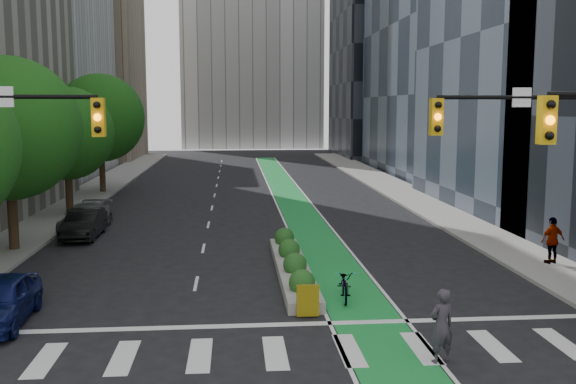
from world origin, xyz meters
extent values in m
plane|color=black|center=(0.00, 0.00, 0.00)|extent=(160.00, 160.00, 0.00)
cube|color=gray|center=(-11.80, 25.00, 0.07)|extent=(3.60, 90.00, 0.15)
cube|color=gray|center=(11.80, 25.00, 0.07)|extent=(3.60, 90.00, 0.15)
cube|color=#198E39|center=(3.00, 30.00, 0.01)|extent=(2.20, 70.00, 0.01)
cube|color=tan|center=(-20.00, 66.00, 13.00)|extent=(14.00, 16.00, 26.00)
cube|color=black|center=(20.00, 68.00, 14.00)|extent=(14.00, 18.00, 28.00)
cylinder|color=black|center=(-11.00, 12.00, 2.52)|extent=(0.44, 0.44, 5.04)
sphere|color=#124F11|center=(-11.00, 12.00, 5.58)|extent=(6.40, 6.40, 6.40)
cylinder|color=black|center=(-11.00, 22.00, 2.24)|extent=(0.44, 0.44, 4.48)
sphere|color=#124F11|center=(-11.00, 22.00, 4.96)|extent=(5.60, 5.60, 5.60)
cylinder|color=black|center=(-11.00, 32.00, 2.58)|extent=(0.44, 0.44, 5.15)
sphere|color=#124F11|center=(-11.00, 32.00, 5.70)|extent=(6.60, 6.60, 6.60)
cube|color=gold|center=(-4.70, 0.50, 6.25)|extent=(0.34, 0.28, 1.05)
sphere|color=orange|center=(-4.70, 0.34, 6.25)|extent=(0.20, 0.20, 0.20)
cube|color=white|center=(-7.17, 0.47, 6.80)|extent=(0.55, 0.04, 0.55)
cylinder|color=black|center=(7.45, 0.50, 6.80)|extent=(5.50, 0.12, 0.12)
cube|color=gold|center=(4.70, 0.50, 6.25)|extent=(0.34, 0.28, 1.05)
sphere|color=orange|center=(4.70, 0.34, 6.25)|extent=(0.20, 0.20, 0.20)
cube|color=white|center=(7.17, 0.47, 6.80)|extent=(0.55, 0.04, 0.55)
cube|color=gold|center=(5.70, -4.00, 6.25)|extent=(0.34, 0.28, 1.05)
sphere|color=orange|center=(5.70, -4.16, 6.25)|extent=(0.20, 0.20, 0.20)
cube|color=gray|center=(1.20, 7.00, 0.20)|extent=(1.20, 10.00, 0.40)
cube|color=yellow|center=(1.20, 1.80, 0.55)|extent=(0.70, 0.12, 1.00)
sphere|color=#194C19|center=(1.20, 3.50, 0.65)|extent=(0.90, 0.90, 0.90)
sphere|color=#194C19|center=(1.20, 6.00, 0.65)|extent=(0.90, 0.90, 0.90)
sphere|color=#194C19|center=(1.20, 8.50, 0.65)|extent=(0.90, 0.90, 0.90)
sphere|color=#194C19|center=(1.20, 11.00, 0.65)|extent=(0.90, 0.90, 0.90)
imported|color=gray|center=(2.68, 3.58, 0.54)|extent=(0.95, 2.13, 1.08)
imported|color=#352F39|center=(4.20, -2.00, 0.98)|extent=(0.82, 0.67, 1.96)
imported|color=#0C144B|center=(-8.13, 2.00, 0.73)|extent=(1.88, 4.35, 1.46)
imported|color=black|center=(-8.56, 14.96, 0.72)|extent=(1.56, 4.36, 1.43)
imported|color=#5C5F61|center=(-8.96, 17.08, 0.68)|extent=(2.34, 4.87, 1.37)
imported|color=gray|center=(11.92, 7.31, 1.11)|extent=(1.21, 0.74, 1.92)
camera|label=1|loc=(-1.05, -17.40, 6.54)|focal=40.00mm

